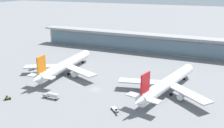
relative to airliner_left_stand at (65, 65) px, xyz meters
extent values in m
plane|color=slate|center=(28.84, -14.43, -5.45)|extent=(1200.00, 1200.00, 0.00)
cylinder|color=white|center=(-0.06, 1.33, 0.02)|extent=(8.35, 54.87, 5.76)
cone|color=white|center=(-1.47, 30.93, 0.02)|extent=(5.89, 5.45, 5.65)
cone|color=white|center=(1.33, -27.99, 0.60)|extent=(5.48, 6.58, 5.19)
cube|color=black|center=(-1.31, 27.63, 1.03)|extent=(4.43, 2.59, 0.70)
cube|color=#B7BABF|center=(-12.23, -4.28, -0.99)|extent=(24.85, 17.52, 0.70)
cube|color=#B7BABF|center=(12.58, -3.10, -0.99)|extent=(25.34, 15.66, 0.70)
cylinder|color=silver|center=(-9.23, -4.71, -2.98)|extent=(3.37, 4.32, 3.18)
cylinder|color=silver|center=(9.63, -3.82, -2.98)|extent=(3.37, 4.32, 3.18)
cube|color=orange|center=(1.09, -23.00, 7.38)|extent=(1.02, 6.98, 8.94)
cube|color=#B7BABF|center=(1.14, -23.99, 0.89)|extent=(16.09, 5.12, 0.50)
cylinder|color=black|center=(-3.10, -1.80, -4.75)|extent=(1.26, 1.45, 1.39)
cylinder|color=black|center=(3.26, -1.50, -4.75)|extent=(1.26, 1.45, 1.39)
cylinder|color=black|center=(-1.10, 23.17, -4.75)|extent=(1.26, 1.45, 1.39)
cylinder|color=white|center=(64.67, -2.71, 0.02)|extent=(17.96, 54.55, 5.76)
cone|color=white|center=(71.36, 26.16, 0.02)|extent=(6.67, 6.33, 5.65)
cone|color=white|center=(58.04, -31.30, 0.60)|extent=(6.49, 7.35, 5.19)
cube|color=black|center=(70.62, 22.94, 1.03)|extent=(4.75, 3.30, 0.70)
cube|color=#B7BABF|center=(51.43, -4.79, -0.99)|extent=(25.64, 11.77, 0.70)
cube|color=#B7BABF|center=(75.64, -10.41, -0.99)|extent=(23.30, 20.59, 0.70)
cylinder|color=silver|center=(54.21, -6.03, -2.98)|extent=(4.04, 4.78, 3.18)
cylinder|color=silver|center=(72.60, -10.30, -2.98)|extent=(4.04, 4.78, 3.18)
cube|color=red|center=(59.17, -26.43, 7.38)|extent=(2.25, 6.93, 8.94)
cube|color=#B7BABF|center=(58.94, -27.40, 0.89)|extent=(16.48, 7.85, 0.50)
cylinder|color=black|center=(60.90, -4.90, -4.75)|extent=(1.48, 1.62, 1.39)
cylinder|color=black|center=(67.09, -6.34, -4.75)|extent=(1.48, 1.62, 1.39)
cylinder|color=black|center=(69.61, 18.59, -4.75)|extent=(1.48, 1.62, 1.39)
cube|color=gray|center=(-24.43, -2.95, -4.25)|extent=(3.00, 2.79, 1.50)
cylinder|color=silver|center=(-22.53, 1.45, -3.55)|extent=(4.15, 5.97, 2.10)
cylinder|color=black|center=(-23.04, -2.52, -5.00)|extent=(0.61, 0.94, 0.90)
cylinder|color=black|center=(-25.07, -1.64, -5.00)|extent=(0.61, 0.94, 0.90)
cylinder|color=black|center=(-20.78, 2.71, -5.00)|extent=(0.61, 0.94, 0.90)
cylinder|color=black|center=(-22.80, 3.59, -5.00)|extent=(0.61, 0.94, 0.90)
cube|color=olive|center=(-4.44, -42.78, -4.55)|extent=(3.02, 3.06, 0.90)
cube|color=black|center=(-4.65, -43.00, -3.75)|extent=(0.99, 0.99, 0.70)
cylinder|color=black|center=(-4.27, -41.58, -5.00)|extent=(0.83, 0.84, 0.90)
cylinder|color=black|center=(-3.25, -42.57, -5.00)|extent=(0.83, 0.84, 0.90)
cylinder|color=black|center=(-5.63, -42.99, -5.00)|extent=(0.83, 0.84, 0.90)
cylinder|color=black|center=(-4.61, -43.98, -5.00)|extent=(0.83, 0.84, 0.90)
cube|color=silver|center=(47.54, -32.22, -4.70)|extent=(4.80, 4.51, 0.60)
cube|color=black|center=(49.37, -33.82, -3.61)|extent=(3.57, 3.28, 1.72)
cylinder|color=black|center=(49.35, -32.70, -5.00)|extent=(0.86, 0.80, 0.90)
cylinder|color=black|center=(48.26, -33.95, -5.00)|extent=(0.86, 0.80, 0.90)
cylinder|color=black|center=(46.82, -30.49, -5.00)|extent=(0.86, 0.80, 0.90)
cylinder|color=black|center=(45.73, -31.74, -5.00)|extent=(0.86, 0.80, 0.90)
cube|color=gray|center=(10.81, -33.26, -4.25)|extent=(2.04, 2.44, 1.50)
cylinder|color=silver|center=(15.61, -33.17, -3.55)|extent=(5.64, 2.20, 2.10)
cylinder|color=black|center=(11.78, -34.34, -5.00)|extent=(0.91, 0.30, 0.90)
cylinder|color=black|center=(11.74, -32.13, -5.00)|extent=(0.91, 0.30, 0.90)
cylinder|color=black|center=(17.48, -34.24, -5.00)|extent=(0.91, 0.30, 0.90)
cylinder|color=black|center=(17.44, -32.03, -5.00)|extent=(0.91, 0.30, 0.90)
cube|color=beige|center=(28.84, 73.42, 1.55)|extent=(183.82, 8.00, 14.00)
cube|color=slate|center=(28.84, 69.12, 0.85)|extent=(180.15, 0.50, 11.20)
cube|color=gray|center=(28.84, 71.42, 9.15)|extent=(187.50, 12.80, 1.20)
camera|label=1|loc=(86.73, -124.25, 47.74)|focal=40.46mm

